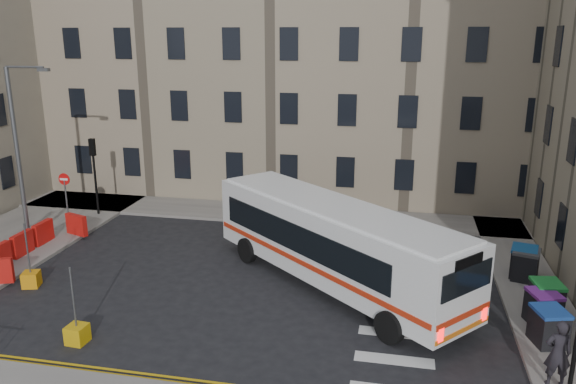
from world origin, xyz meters
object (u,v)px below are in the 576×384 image
(wheelie_bin_e, at_px, (523,262))
(pedestrian, at_px, (558,353))
(wheelie_bin_d, at_px, (525,264))
(wheelie_bin_c, at_px, (546,298))
(wheelie_bin_a, at_px, (549,326))
(streetlamp, at_px, (18,154))
(wheelie_bin_b, at_px, (543,308))
(bollard_chevron, at_px, (77,334))
(bollard_yellow, at_px, (31,279))
(bus, at_px, (333,241))

(wheelie_bin_e, height_order, pedestrian, pedestrian)
(pedestrian, bearing_deg, wheelie_bin_d, -97.47)
(wheelie_bin_c, bearing_deg, wheelie_bin_e, 85.06)
(wheelie_bin_a, bearing_deg, wheelie_bin_c, 64.44)
(streetlamp, xyz_separation_m, pedestrian, (21.35, -6.99, -3.21))
(wheelie_bin_b, bearing_deg, bollard_chevron, 178.47)
(wheelie_bin_d, height_order, bollard_yellow, wheelie_bin_d)
(streetlamp, height_order, pedestrian, streetlamp)
(wheelie_bin_d, bearing_deg, wheelie_bin_c, -70.69)
(wheelie_bin_b, distance_m, bollard_yellow, 18.78)
(wheelie_bin_e, bearing_deg, wheelie_bin_b, -77.20)
(bus, relative_size, pedestrian, 5.49)
(wheelie_bin_c, height_order, bollard_yellow, wheelie_bin_c)
(bus, xyz_separation_m, bollard_chevron, (-7.44, -5.82, -1.58))
(wheelie_bin_b, bearing_deg, bollard_yellow, 165.09)
(bus, bearing_deg, bollard_yellow, 143.14)
(wheelie_bin_a, height_order, bollard_yellow, wheelie_bin_a)
(bus, height_order, wheelie_bin_b, bus)
(wheelie_bin_a, xyz_separation_m, wheelie_bin_e, (0.21, 5.20, 0.03))
(pedestrian, relative_size, bollard_yellow, 3.27)
(wheelie_bin_b, distance_m, wheelie_bin_c, 0.78)
(streetlamp, xyz_separation_m, wheelie_bin_c, (22.02, -2.70, -3.59))
(streetlamp, distance_m, wheelie_bin_c, 22.48)
(wheelie_bin_c, xyz_separation_m, pedestrian, (-0.67, -4.29, 0.38))
(wheelie_bin_b, relative_size, bollard_yellow, 2.10)
(bus, relative_size, wheelie_bin_e, 8.21)
(wheelie_bin_a, xyz_separation_m, pedestrian, (-0.31, -2.28, 0.39))
(wheelie_bin_a, xyz_separation_m, wheelie_bin_d, (0.24, 4.95, 0.02))
(pedestrian, xyz_separation_m, bollard_yellow, (-18.35, 2.96, -0.83))
(wheelie_bin_c, distance_m, bollard_yellow, 19.08)
(streetlamp, height_order, bollard_chevron, streetlamp)
(streetlamp, bearing_deg, pedestrian, -18.12)
(wheelie_bin_e, bearing_deg, streetlamp, -164.36)
(streetlamp, relative_size, bollard_chevron, 13.57)
(streetlamp, relative_size, bollard_yellow, 13.57)
(wheelie_bin_d, distance_m, bollard_yellow, 19.39)
(wheelie_bin_e, bearing_deg, wheelie_bin_a, -77.93)
(bus, distance_m, wheelie_bin_d, 7.72)
(bus, relative_size, wheelie_bin_c, 9.01)
(wheelie_bin_e, bearing_deg, bollard_yellow, -152.17)
(wheelie_bin_a, bearing_deg, wheelie_bin_e, 72.31)
(wheelie_bin_c, relative_size, wheelie_bin_e, 0.91)
(pedestrian, bearing_deg, streetlamp, -21.23)
(streetlamp, distance_m, bollard_chevron, 11.02)
(wheelie_bin_b, bearing_deg, streetlamp, 154.31)
(wheelie_bin_c, bearing_deg, wheelie_bin_b, -116.97)
(pedestrian, distance_m, bollard_chevron, 14.32)
(wheelie_bin_c, relative_size, bollard_yellow, 1.99)
(streetlamp, bearing_deg, wheelie_bin_d, 0.64)
(wheelie_bin_b, xyz_separation_m, bollard_yellow, (-18.77, -0.59, -0.43))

